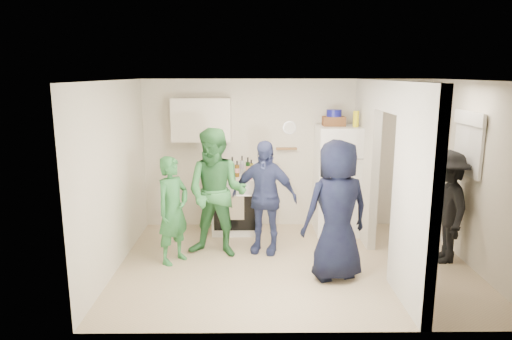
{
  "coord_description": "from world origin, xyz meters",
  "views": [
    {
      "loc": [
        -0.58,
        -5.9,
        2.59
      ],
      "look_at": [
        -0.52,
        0.4,
        1.25
      ],
      "focal_mm": 32.0,
      "sensor_mm": 36.0,
      "label": 1
    }
  ],
  "objects": [
    {
      "name": "wall_clock",
      "position": [
        0.05,
        1.68,
        1.7
      ],
      "size": [
        0.22,
        0.02,
        0.22
      ],
      "primitive_type": "cylinder",
      "rotation": [
        1.57,
        0.0,
        0.0
      ],
      "color": "white",
      "rests_on": "wall_back"
    },
    {
      "name": "bottle_c",
      "position": [
        -0.91,
        1.52,
        1.09
      ],
      "size": [
        0.07,
        0.07,
        0.29
      ],
      "primitive_type": "cylinder",
      "color": "#989FA4",
      "rests_on": "stove"
    },
    {
      "name": "bottle_e",
      "position": [
        -0.74,
        1.56,
        1.09
      ],
      "size": [
        0.07,
        0.07,
        0.3
      ],
      "primitive_type": "cylinder",
      "color": "#ACB0BF",
      "rests_on": "stove"
    },
    {
      "name": "partition_pier_back",
      "position": [
        1.2,
        1.1,
        1.25
      ],
      "size": [
        0.12,
        1.2,
        2.5
      ],
      "primitive_type": "cube",
      "color": "silver",
      "rests_on": "floor"
    },
    {
      "name": "spice_shelf",
      "position": [
        0.0,
        1.65,
        1.35
      ],
      "size": [
        0.35,
        0.08,
        0.03
      ],
      "primitive_type": "cube",
      "color": "olive",
      "rests_on": "wall_back"
    },
    {
      "name": "floor",
      "position": [
        0.0,
        0.0,
        0.0
      ],
      "size": [
        4.8,
        4.8,
        0.0
      ],
      "primitive_type": "plane",
      "color": "tan",
      "rests_on": "ground"
    },
    {
      "name": "wall_back",
      "position": [
        0.0,
        1.7,
        1.25
      ],
      "size": [
        4.8,
        0.0,
        4.8
      ],
      "primitive_type": "plane",
      "rotation": [
        1.57,
        0.0,
        0.0
      ],
      "color": "silver",
      "rests_on": "floor"
    },
    {
      "name": "yellow_cup_stack_top",
      "position": [
        1.05,
        1.24,
        1.89
      ],
      "size": [
        0.09,
        0.09,
        0.25
      ],
      "primitive_type": "cylinder",
      "color": "yellow",
      "rests_on": "fridge"
    },
    {
      "name": "person_navy",
      "position": [
        0.49,
        -0.41,
        0.9
      ],
      "size": [
        1.01,
        0.81,
        1.8
      ],
      "primitive_type": "imported",
      "rotation": [
        0.0,
        0.0,
        -2.84
      ],
      "color": "black",
      "rests_on": "floor"
    },
    {
      "name": "person_green_left",
      "position": [
        -1.67,
        0.12,
        0.75
      ],
      "size": [
        0.61,
        0.65,
        1.5
      ],
      "primitive_type": "imported",
      "rotation": [
        0.0,
        0.0,
        0.96
      ],
      "color": "#327D44",
      "rests_on": "floor"
    },
    {
      "name": "bottle_a",
      "position": [
        -1.14,
        1.51,
        1.1
      ],
      "size": [
        0.06,
        0.06,
        0.31
      ],
      "primitive_type": "cylinder",
      "color": "#615C13",
      "rests_on": "stove"
    },
    {
      "name": "person_denim",
      "position": [
        -0.4,
        0.49,
        0.83
      ],
      "size": [
        1.05,
        0.68,
        1.66
      ],
      "primitive_type": "imported",
      "rotation": [
        0.0,
        0.0,
        -0.31
      ],
      "color": "navy",
      "rests_on": "floor"
    },
    {
      "name": "wall_front",
      "position": [
        0.0,
        -1.7,
        1.25
      ],
      "size": [
        4.8,
        0.0,
        4.8
      ],
      "primitive_type": "plane",
      "rotation": [
        -1.57,
        0.0,
        0.0
      ],
      "color": "silver",
      "rests_on": "floor"
    },
    {
      "name": "red_cup",
      "position": [
        -0.63,
        1.17,
        1.0
      ],
      "size": [
        0.09,
        0.09,
        0.12
      ],
      "primitive_type": "cylinder",
      "color": "#B90C18",
      "rests_on": "stove"
    },
    {
      "name": "bottle_g",
      "position": [
        -0.59,
        1.51,
        1.06
      ],
      "size": [
        0.07,
        0.07,
        0.24
      ],
      "primitive_type": "cylinder",
      "color": "olive",
      "rests_on": "stove"
    },
    {
      "name": "nook_window",
      "position": [
        2.38,
        0.2,
        1.65
      ],
      "size": [
        0.03,
        0.7,
        0.8
      ],
      "primitive_type": "cube",
      "color": "black",
      "rests_on": "wall_right"
    },
    {
      "name": "ceiling",
      "position": [
        0.0,
        0.0,
        2.5
      ],
      "size": [
        4.8,
        4.8,
        0.0
      ],
      "primitive_type": "plane",
      "rotation": [
        3.14,
        0.0,
        0.0
      ],
      "color": "white",
      "rests_on": "wall_back"
    },
    {
      "name": "upper_cabinet",
      "position": [
        -1.4,
        1.52,
        1.85
      ],
      "size": [
        0.95,
        0.34,
        0.7
      ],
      "primitive_type": "cube",
      "color": "silver",
      "rests_on": "wall_back"
    },
    {
      "name": "bottle_h",
      "position": [
        -1.16,
        1.26,
        1.1
      ],
      "size": [
        0.08,
        0.08,
        0.31
      ],
      "primitive_type": "cylinder",
      "color": "silver",
      "rests_on": "stove"
    },
    {
      "name": "wall_left",
      "position": [
        -2.4,
        0.0,
        1.25
      ],
      "size": [
        0.0,
        3.4,
        3.4
      ],
      "primitive_type": "plane",
      "rotation": [
        1.57,
        0.0,
        1.57
      ],
      "color": "silver",
      "rests_on": "floor"
    },
    {
      "name": "bottle_b",
      "position": [
        -1.01,
        1.29,
        1.09
      ],
      "size": [
        0.06,
        0.06,
        0.29
      ],
      "primitive_type": "cylinder",
      "color": "#16441C",
      "rests_on": "stove"
    },
    {
      "name": "fridge",
      "position": [
        0.83,
        1.34,
        0.88
      ],
      "size": [
        0.73,
        0.7,
        1.76
      ],
      "primitive_type": "cube",
      "color": "white",
      "rests_on": "floor"
    },
    {
      "name": "wall_right",
      "position": [
        2.4,
        0.0,
        1.25
      ],
      "size": [
        0.0,
        3.4,
        3.4
      ],
      "primitive_type": "plane",
      "rotation": [
        1.57,
        0.0,
        -1.57
      ],
      "color": "silver",
      "rests_on": "floor"
    },
    {
      "name": "person_green_center",
      "position": [
        -1.08,
        0.35,
        0.92
      ],
      "size": [
        1.03,
        0.88,
        1.85
      ],
      "primitive_type": "imported",
      "rotation": [
        0.0,
        0.0,
        -0.23
      ],
      "color": "#388145",
      "rests_on": "floor"
    },
    {
      "name": "person_nook",
      "position": [
        2.1,
        0.12,
        0.79
      ],
      "size": [
        0.65,
        1.05,
        1.57
      ],
      "primitive_type": "imported",
      "rotation": [
        0.0,
        0.0,
        -1.64
      ],
      "color": "black",
      "rests_on": "floor"
    },
    {
      "name": "yellow_cup_stack_stove",
      "position": [
        -0.97,
        1.15,
        1.07
      ],
      "size": [
        0.09,
        0.09,
        0.25
      ],
      "primitive_type": "cylinder",
      "color": "#EFB114",
      "rests_on": "stove"
    },
    {
      "name": "blue_bowl",
      "position": [
        0.73,
        1.39,
        1.97
      ],
      "size": [
        0.24,
        0.24,
        0.11
      ],
      "primitive_type": "cylinder",
      "color": "navy",
      "rests_on": "wicker_basket"
    },
    {
      "name": "partition_header",
      "position": [
        1.2,
        0.0,
        2.3
      ],
      "size": [
        0.12,
        1.0,
        0.4
      ],
      "primitive_type": "cube",
      "color": "silver",
      "rests_on": "partition_pier_back"
    },
    {
      "name": "nook_window_frame",
      "position": [
        2.36,
        0.2,
        1.65
      ],
      "size": [
        0.04,
        0.76,
        0.86
      ],
      "primitive_type": "cube",
      "color": "white",
      "rests_on": "wall_right"
    },
    {
      "name": "nook_valance",
      "position": [
        2.34,
        0.2,
        2.0
      ],
      "size": [
        0.04,
        0.82,
        0.18
      ],
      "primitive_type": "cube",
      "color": "white",
      "rests_on": "wall_right"
    },
    {
      "name": "bottle_f",
      "position": [
        -0.65,
        1.39,
        1.1
      ],
      "size": [
        0.07,
        0.07,
        0.31
      ],
      "primitive_type": "cylinder",
      "color": "black",
      "rests_on": "stove"
    },
    {
      "name": "stove",
      "position": [
        -0.85,
        1.37,
        0.47
      ],
      "size": [
        0.79,
        0.66,
        0.94
      ],
      "primitive_type": "cube",
      "color": "white",
      "rests_on": "floor"
    },
    {
      "name": "wicker_basket",
      "position": [
        0.73,
        1.39,
        1.84
      ],
      "size": [
        0.35,
        0.25,
        0.15
      ],
      "primitive_type": "cube",
      "color": "brown",
      "rests_on": "fridge"
    },
    {
      "name": "bottle_d",
      "position": [
        -0.82,
        1.32,
        1.07
      ],
      "size": [
        0.07,
        0.07,
        0.26
      ],
      "primitive_type": "cylinder",
      "color": "brown",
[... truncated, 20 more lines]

